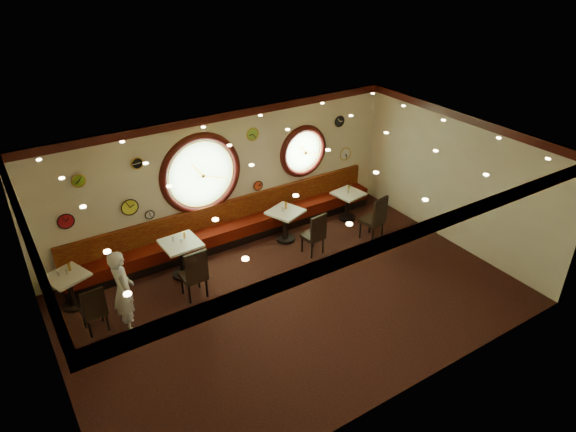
% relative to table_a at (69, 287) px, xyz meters
% --- Properties ---
extents(floor, '(9.00, 6.00, 0.00)m').
position_rel_table_a_xyz_m(floor, '(3.90, -2.22, -0.49)').
color(floor, black).
rests_on(floor, ground).
extents(ceiling, '(9.00, 6.00, 0.02)m').
position_rel_table_a_xyz_m(ceiling, '(3.90, -2.22, 2.71)').
color(ceiling, gold).
rests_on(ceiling, wall_back).
extents(wall_back, '(9.00, 0.02, 3.20)m').
position_rel_table_a_xyz_m(wall_back, '(3.90, 0.78, 1.11)').
color(wall_back, beige).
rests_on(wall_back, floor).
extents(wall_front, '(9.00, 0.02, 3.20)m').
position_rel_table_a_xyz_m(wall_front, '(3.90, -5.22, 1.11)').
color(wall_front, beige).
rests_on(wall_front, floor).
extents(wall_left, '(0.02, 6.00, 3.20)m').
position_rel_table_a_xyz_m(wall_left, '(-0.60, -2.22, 1.11)').
color(wall_left, beige).
rests_on(wall_left, floor).
extents(wall_right, '(0.02, 6.00, 3.20)m').
position_rel_table_a_xyz_m(wall_right, '(8.40, -2.22, 1.11)').
color(wall_right, beige).
rests_on(wall_right, floor).
extents(molding_back, '(9.00, 0.10, 0.18)m').
position_rel_table_a_xyz_m(molding_back, '(3.90, 0.73, 2.62)').
color(molding_back, '#350C09').
rests_on(molding_back, wall_back).
extents(molding_front, '(9.00, 0.10, 0.18)m').
position_rel_table_a_xyz_m(molding_front, '(3.90, -5.17, 2.62)').
color(molding_front, '#350C09').
rests_on(molding_front, wall_back).
extents(molding_left, '(0.10, 6.00, 0.18)m').
position_rel_table_a_xyz_m(molding_left, '(-0.55, -2.22, 2.62)').
color(molding_left, '#350C09').
rests_on(molding_left, wall_back).
extents(molding_right, '(0.10, 6.00, 0.18)m').
position_rel_table_a_xyz_m(molding_right, '(8.35, -2.22, 2.62)').
color(molding_right, '#350C09').
rests_on(molding_right, wall_back).
extents(banquette_base, '(8.00, 0.55, 0.20)m').
position_rel_table_a_xyz_m(banquette_base, '(3.90, 0.50, -0.39)').
color(banquette_base, black).
rests_on(banquette_base, floor).
extents(banquette_seat, '(8.00, 0.55, 0.30)m').
position_rel_table_a_xyz_m(banquette_seat, '(3.90, 0.50, -0.14)').
color(banquette_seat, '#550F07').
rests_on(banquette_seat, banquette_base).
extents(banquette_back, '(8.00, 0.10, 0.55)m').
position_rel_table_a_xyz_m(banquette_back, '(3.90, 0.72, 0.26)').
color(banquette_back, '#5C0707').
rests_on(banquette_back, wall_back).
extents(porthole_left_glass, '(1.66, 0.02, 1.66)m').
position_rel_table_a_xyz_m(porthole_left_glass, '(3.30, 0.77, 1.36)').
color(porthole_left_glass, '#8ECB79').
rests_on(porthole_left_glass, wall_back).
extents(porthole_left_frame, '(1.98, 0.18, 1.98)m').
position_rel_table_a_xyz_m(porthole_left_frame, '(3.30, 0.76, 1.36)').
color(porthole_left_frame, '#350C09').
rests_on(porthole_left_frame, wall_back).
extents(porthole_left_ring, '(1.61, 0.03, 1.61)m').
position_rel_table_a_xyz_m(porthole_left_ring, '(3.30, 0.73, 1.36)').
color(porthole_left_ring, gold).
rests_on(porthole_left_ring, wall_back).
extents(porthole_right_glass, '(1.10, 0.02, 1.10)m').
position_rel_table_a_xyz_m(porthole_right_glass, '(6.10, 0.77, 1.31)').
color(porthole_right_glass, '#8ECB79').
rests_on(porthole_right_glass, wall_back).
extents(porthole_right_frame, '(1.38, 0.18, 1.38)m').
position_rel_table_a_xyz_m(porthole_right_frame, '(6.10, 0.76, 1.31)').
color(porthole_right_frame, '#350C09').
rests_on(porthole_right_frame, wall_back).
extents(porthole_right_ring, '(1.09, 0.03, 1.09)m').
position_rel_table_a_xyz_m(porthole_right_ring, '(6.10, 0.73, 1.31)').
color(porthole_right_ring, gold).
rests_on(porthole_right_ring, wall_back).
extents(wall_clock_0, '(0.24, 0.03, 0.24)m').
position_rel_table_a_xyz_m(wall_clock_0, '(1.90, 0.74, 1.96)').
color(wall_clock_0, black).
rests_on(wall_clock_0, wall_back).
extents(wall_clock_1, '(0.32, 0.03, 0.32)m').
position_rel_table_a_xyz_m(wall_clock_1, '(0.30, 0.74, 1.06)').
color(wall_clock_1, red).
rests_on(wall_clock_1, wall_back).
extents(wall_clock_2, '(0.26, 0.03, 0.26)m').
position_rel_table_a_xyz_m(wall_clock_2, '(0.70, 0.74, 1.86)').
color(wall_clock_2, '#76AB22').
rests_on(wall_clock_2, wall_back).
extents(wall_clock_3, '(0.28, 0.03, 0.28)m').
position_rel_table_a_xyz_m(wall_clock_3, '(7.20, 0.74, 1.91)').
color(wall_clock_3, black).
rests_on(wall_clock_3, wall_back).
extents(wall_clock_4, '(0.34, 0.03, 0.34)m').
position_rel_table_a_xyz_m(wall_clock_4, '(7.45, 0.74, 0.96)').
color(wall_clock_4, white).
rests_on(wall_clock_4, wall_back).
extents(wall_clock_5, '(0.36, 0.03, 0.36)m').
position_rel_table_a_xyz_m(wall_clock_5, '(1.60, 0.74, 1.01)').
color(wall_clock_5, '#EEF235').
rests_on(wall_clock_5, wall_back).
extents(wall_clock_6, '(0.24, 0.03, 0.24)m').
position_rel_table_a_xyz_m(wall_clock_6, '(4.75, 0.74, 0.71)').
color(wall_clock_6, red).
rests_on(wall_clock_6, wall_back).
extents(wall_clock_7, '(0.20, 0.03, 0.20)m').
position_rel_table_a_xyz_m(wall_clock_7, '(2.00, 0.74, 0.71)').
color(wall_clock_7, white).
rests_on(wall_clock_7, wall_back).
extents(wall_clock_8, '(0.30, 0.03, 0.30)m').
position_rel_table_a_xyz_m(wall_clock_8, '(4.65, 0.74, 2.06)').
color(wall_clock_8, '#8FC13C').
rests_on(wall_clock_8, wall_back).
extents(table_a, '(0.91, 0.91, 0.78)m').
position_rel_table_a_xyz_m(table_a, '(0.00, 0.00, 0.00)').
color(table_a, black).
rests_on(table_a, floor).
extents(table_b, '(0.81, 0.81, 0.86)m').
position_rel_table_a_xyz_m(table_b, '(2.31, -0.19, 0.05)').
color(table_b, black).
rests_on(table_b, floor).
extents(table_c, '(0.95, 0.95, 0.81)m').
position_rel_table_a_xyz_m(table_c, '(5.00, -0.13, 0.02)').
color(table_c, black).
rests_on(table_c, floor).
extents(table_d, '(0.79, 0.79, 0.76)m').
position_rel_table_a_xyz_m(table_d, '(6.95, -0.10, -0.01)').
color(table_d, black).
rests_on(table_d, floor).
extents(chair_a, '(0.46, 0.46, 0.63)m').
position_rel_table_a_xyz_m(chair_a, '(0.23, -1.03, 0.09)').
color(chair_a, black).
rests_on(chair_a, floor).
extents(chair_b, '(0.50, 0.50, 0.72)m').
position_rel_table_a_xyz_m(chair_b, '(2.24, -1.07, 0.17)').
color(chair_b, black).
rests_on(chair_b, floor).
extents(chair_c, '(0.49, 0.49, 0.66)m').
position_rel_table_a_xyz_m(chair_c, '(5.25, -1.04, 0.12)').
color(chair_c, black).
rests_on(chair_c, floor).
extents(chair_d, '(0.58, 0.58, 0.72)m').
position_rel_table_a_xyz_m(chair_d, '(6.86, -1.29, 0.18)').
color(chair_d, black).
rests_on(chair_d, floor).
extents(condiment_a_salt, '(0.04, 0.04, 0.11)m').
position_rel_table_a_xyz_m(condiment_a_salt, '(-0.13, 0.06, 0.34)').
color(condiment_a_salt, silver).
rests_on(condiment_a_salt, table_a).
extents(condiment_b_salt, '(0.04, 0.04, 0.11)m').
position_rel_table_a_xyz_m(condiment_b_salt, '(2.19, -0.08, 0.43)').
color(condiment_b_salt, '#B8B8BC').
rests_on(condiment_b_salt, table_b).
extents(condiment_c_salt, '(0.04, 0.04, 0.10)m').
position_rel_table_a_xyz_m(condiment_c_salt, '(4.93, -0.10, 0.37)').
color(condiment_c_salt, silver).
rests_on(condiment_c_salt, table_c).
extents(condiment_d_salt, '(0.03, 0.03, 0.10)m').
position_rel_table_a_xyz_m(condiment_d_salt, '(6.92, -0.10, 0.32)').
color(condiment_d_salt, '#BBBBC0').
rests_on(condiment_d_salt, table_d).
extents(condiment_a_pepper, '(0.04, 0.04, 0.10)m').
position_rel_table_a_xyz_m(condiment_a_pepper, '(0.02, 0.03, 0.34)').
color(condiment_a_pepper, silver).
rests_on(condiment_a_pepper, table_a).
extents(condiment_b_pepper, '(0.04, 0.04, 0.11)m').
position_rel_table_a_xyz_m(condiment_b_pepper, '(2.31, -0.22, 0.43)').
color(condiment_b_pepper, silver).
rests_on(condiment_b_pepper, table_b).
extents(condiment_c_pepper, '(0.03, 0.03, 0.09)m').
position_rel_table_a_xyz_m(condiment_c_pepper, '(4.97, -0.13, 0.37)').
color(condiment_c_pepper, silver).
rests_on(condiment_c_pepper, table_c).
extents(condiment_d_pepper, '(0.04, 0.04, 0.10)m').
position_rel_table_a_xyz_m(condiment_d_pepper, '(6.95, -0.11, 0.32)').
color(condiment_d_pepper, silver).
rests_on(condiment_d_pepper, table_d).
extents(condiment_a_bottle, '(0.05, 0.05, 0.17)m').
position_rel_table_a_xyz_m(condiment_a_bottle, '(0.10, 0.13, 0.37)').
color(condiment_a_bottle, gold).
rests_on(condiment_a_bottle, table_a).
extents(condiment_b_bottle, '(0.05, 0.05, 0.16)m').
position_rel_table_a_xyz_m(condiment_b_bottle, '(2.45, -0.08, 0.45)').
color(condiment_b_bottle, '#C47E2E').
rests_on(condiment_b_bottle, table_b).
extents(condiment_c_bottle, '(0.06, 0.06, 0.18)m').
position_rel_table_a_xyz_m(condiment_c_bottle, '(5.08, -0.03, 0.41)').
color(condiment_c_bottle, orange).
rests_on(condiment_c_bottle, table_c).
extents(condiment_d_bottle, '(0.04, 0.04, 0.14)m').
position_rel_table_a_xyz_m(condiment_d_bottle, '(7.04, 0.01, 0.34)').
color(condiment_d_bottle, gold).
rests_on(condiment_d_bottle, table_d).
extents(waiter, '(0.45, 0.65, 1.72)m').
position_rel_table_a_xyz_m(waiter, '(0.77, -1.22, 0.37)').
color(waiter, white).
rests_on(waiter, floor).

